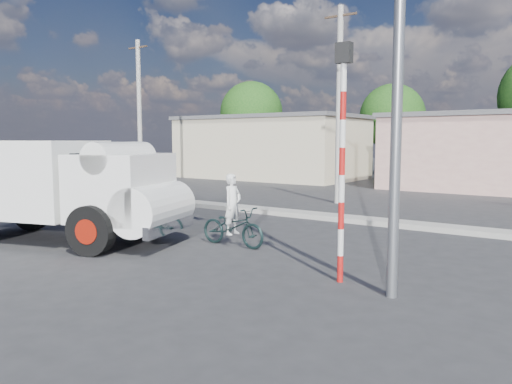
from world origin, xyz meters
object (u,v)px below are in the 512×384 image
Objects in this scene: bicycle at (233,226)px; cyclist at (233,216)px; traffic_pole at (342,142)px; truck at (63,186)px.

cyclist is at bearing 0.00° from bicycle.
bicycle is at bearing 159.56° from traffic_pole.
traffic_pole is at bearing -11.12° from truck.
traffic_pole is (3.57, -1.33, 2.10)m from bicycle.
truck is at bearing 119.03° from cyclist.
bicycle is 0.26m from cyclist.
truck is 4.52m from bicycle.
cyclist is 0.35× the size of traffic_pole.
traffic_pole reaches higher than cyclist.
truck reaches higher than bicycle.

